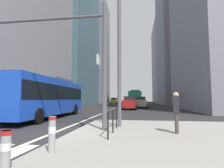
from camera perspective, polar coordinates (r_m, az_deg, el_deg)
ground_plane at (r=28.52m, az=0.50°, el=-7.85°), size 160.00×160.00×0.00m
median_island at (r=7.54m, az=21.43°, el=-15.75°), size 9.00×10.00×0.15m
lane_centre_line at (r=38.44m, az=2.55°, el=-7.03°), size 0.20×80.00×0.01m
office_tower_left_near at (r=35.67m, az=-28.89°, el=21.67°), size 11.72×22.53×34.15m
office_tower_left_mid at (r=57.35m, az=-12.84°, el=14.25°), size 12.12×22.60×40.17m
office_tower_left_far at (r=78.00m, az=-6.83°, el=9.98°), size 13.78×17.45×42.62m
office_tower_right_mid at (r=59.81m, az=21.36°, el=17.23°), size 13.66×20.55×47.19m
office_tower_right_far at (r=83.51m, az=17.31°, el=6.10°), size 12.63×21.90×33.85m
city_bus_blue_oncoming at (r=15.95m, az=-19.64°, el=-3.45°), size 2.89×11.00×3.40m
city_bus_red_receding at (r=40.70m, az=7.51°, el=-4.29°), size 2.92×11.15×3.40m
car_oncoming_mid at (r=55.87m, az=0.60°, el=-5.30°), size 2.13×4.36×1.94m
car_receding_near at (r=31.68m, az=9.10°, el=-5.69°), size 2.09×4.10×1.94m
car_receding_far at (r=26.86m, az=5.61°, el=-5.91°), size 2.14×4.15×1.94m
car_oncoming_far at (r=67.43m, az=1.43°, el=-5.20°), size 2.19×4.39×1.94m
traffic_signal_gantry at (r=9.46m, az=-16.67°, el=11.38°), size 6.90×0.65×6.00m
street_lamp_post at (r=10.13m, az=2.27°, el=16.85°), size 5.50×0.32×8.00m
bollard_front at (r=4.19m, az=-30.46°, el=-17.32°), size 0.20×0.20×0.80m
bollard_left at (r=5.24m, az=-18.34°, el=-14.27°), size 0.20×0.20×0.94m
pedestrian_railing at (r=8.34m, az=0.90°, el=-9.51°), size 0.06×3.82×0.98m
pedestrian_waiting at (r=8.04m, az=19.58°, el=-7.78°), size 0.31×0.42×1.70m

